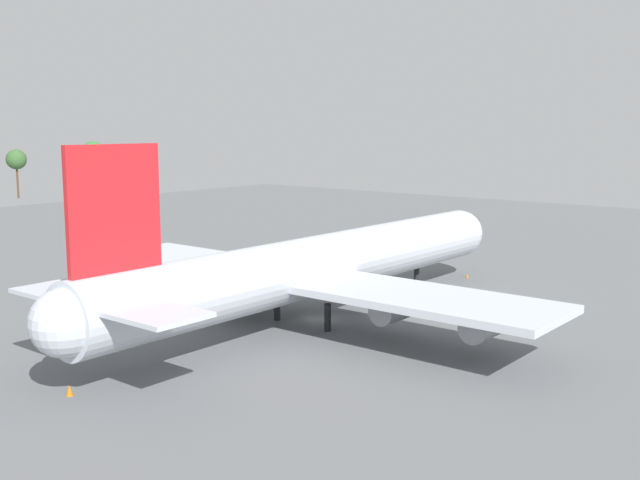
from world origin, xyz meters
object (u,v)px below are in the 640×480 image
Objects in this scene: cargo_airplane at (318,266)px; safety_cone_tail at (69,391)px; cargo_loader at (356,249)px; safety_cone_nose at (467,276)px.

cargo_airplane is 30.01m from safety_cone_tail.
safety_cone_nose is at bearing -99.79° from cargo_loader.
cargo_airplane is 39.45m from cargo_loader.
cargo_loader is at bearing 16.92° from safety_cone_tail.
cargo_loader is 21.72m from safety_cone_nose.
safety_cone_tail is at bearing 178.92° from cargo_airplane.
cargo_loader reaches higher than safety_cone_nose.
cargo_airplane is 118.56× the size of safety_cone_nose.
cargo_loader is at bearing 30.38° from cargo_airplane.
safety_cone_nose is 0.69× the size of safety_cone_tail.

